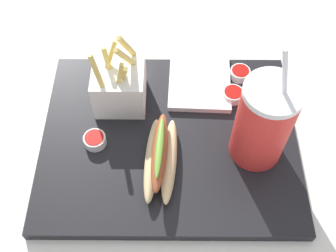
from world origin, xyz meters
The scene contains 9 objects.
ground_plane centered at (0.00, 0.00, -0.01)m, with size 2.40×2.40×0.02m, color silver.
food_tray centered at (0.00, 0.00, 0.01)m, with size 0.44×0.36×0.02m, color black.
soda_cup centered at (0.15, -0.03, 0.10)m, with size 0.09×0.09×0.24m.
fries_basket centered at (-0.09, 0.08, 0.06)m, with size 0.09×0.09×0.15m.
hot_dog_1 centered at (-0.02, -0.06, 0.04)m, with size 0.06×0.16×0.06m.
ketchup_cup_1 centered at (0.12, 0.08, 0.03)m, with size 0.04×0.04×0.02m.
ketchup_cup_2 centered at (-0.13, -0.02, 0.03)m, with size 0.04×0.04×0.02m.
ketchup_cup_3 centered at (0.13, 0.14, 0.03)m, with size 0.04×0.04×0.02m.
napkin_stack centered at (0.06, 0.12, 0.03)m, with size 0.12×0.14×0.01m, color white.
Camera 1 is at (0.00, -0.38, 0.63)m, focal length 43.87 mm.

